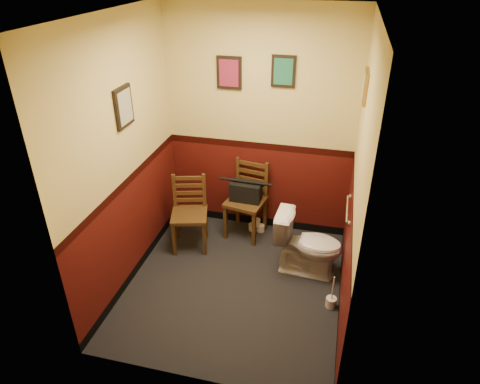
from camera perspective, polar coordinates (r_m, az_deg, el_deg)
name	(u,v)px	position (r m, az deg, el deg)	size (l,w,h in m)	color
floor	(234,284)	(4.69, -0.74, -12.19)	(2.20, 2.40, 0.00)	black
ceiling	(232,14)	(3.53, -1.04, 22.67)	(2.20, 2.40, 0.00)	silver
wall_back	(259,126)	(5.00, 2.61, 8.72)	(2.20, 2.70, 0.00)	#470F0C
wall_front	(190,249)	(2.95, -6.74, -7.54)	(2.20, 2.70, 0.00)	#470F0C
wall_left	(124,160)	(4.31, -15.21, 4.17)	(2.40, 2.70, 0.00)	#470F0C
wall_right	(357,185)	(3.83, 15.28, 0.86)	(2.40, 2.70, 0.00)	#470F0C
grab_bar	(348,209)	(4.24, 14.19, -2.27)	(0.05, 0.56, 0.06)	silver
framed_print_back_a	(229,73)	(4.88, -1.46, 15.60)	(0.28, 0.04, 0.36)	black
framed_print_back_b	(283,71)	(4.75, 5.81, 15.70)	(0.26, 0.04, 0.34)	black
framed_print_left	(124,107)	(4.20, -15.23, 10.89)	(0.04, 0.30, 0.38)	black
framed_print_right	(365,86)	(4.14, 16.33, 13.36)	(0.04, 0.34, 0.28)	olive
toilet	(308,245)	(4.70, 9.09, -6.95)	(0.41, 0.73, 0.71)	white
toilet_brush	(331,302)	(4.50, 12.05, -14.10)	(0.11, 0.11, 0.38)	silver
chair_left	(190,213)	(5.05, -6.74, -2.80)	(0.50, 0.50, 0.88)	#57391A
chair_right	(247,200)	(5.22, 0.95, -1.04)	(0.51, 0.51, 0.94)	#57391A
handbag	(246,192)	(5.12, 0.78, 0.06)	(0.37, 0.20, 0.27)	black
tp_stack	(256,226)	(5.45, 2.21, -4.52)	(0.20, 0.11, 0.18)	silver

